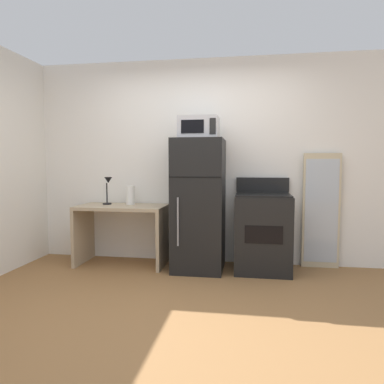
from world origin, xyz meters
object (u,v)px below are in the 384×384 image
Objects in this scene: microwave at (199,128)px; leaning_mirror at (321,211)px; refrigerator at (199,205)px; desk at (122,224)px; oven_range at (263,232)px; paper_towel_roll at (130,195)px; desk_lamp at (108,186)px.

leaning_mirror is (1.46, 0.31, -0.99)m from microwave.
leaning_mirror is (1.46, 0.29, -0.08)m from refrigerator.
refrigerator is 0.91m from microwave.
desk is 0.70× the size of refrigerator.
paper_towel_roll is at bearing 175.80° from oven_range.
microwave is (0.98, -0.06, 1.17)m from desk.
oven_range is at bearing -1.90° from desk_lamp.
leaning_mirror reaches higher than desk.
desk_lamp is 1.39m from microwave.
oven_range is (0.76, 0.05, -1.23)m from microwave.
oven_range is 0.79× the size of leaning_mirror.
desk is at bearing -174.16° from leaning_mirror.
microwave is (0.91, -0.18, 0.82)m from paper_towel_roll.
leaning_mirror reaches higher than desk_lamp.
leaning_mirror is (2.65, 0.19, -0.29)m from desk_lamp.
desk is 2.47m from leaning_mirror.
desk_lamp is at bearing 163.89° from desk.
paper_towel_roll is (0.07, 0.12, 0.35)m from desk.
desk is 2.39× the size of microwave.
microwave is 1.79m from leaning_mirror.
paper_towel_roll is 0.17× the size of leaning_mirror.
microwave reaches higher than desk_lamp.
desk_lamp reaches higher than oven_range.
refrigerator is 1.42× the size of oven_range.
desk_lamp is 0.77× the size of microwave.
paper_towel_roll is at bearing 170.34° from refrigerator.
leaning_mirror is at bearing 11.93° from microwave.
microwave reaches higher than oven_range.
desk is 1.74m from oven_range.
paper_towel_roll is at bearing 169.06° from microwave.
desk_lamp is 1.21m from refrigerator.
paper_towel_roll reaches higher than desk.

